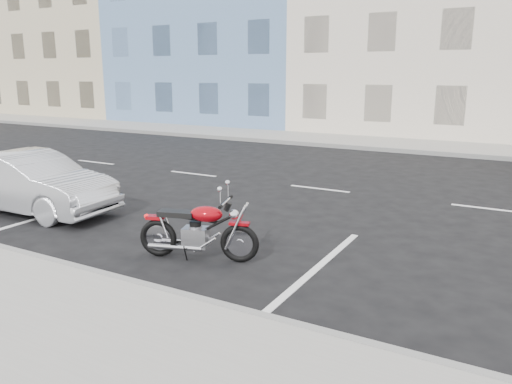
# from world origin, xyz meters

# --- Properties ---
(ground) EXTENTS (120.00, 120.00, 0.00)m
(ground) POSITION_xyz_m (0.00, 0.00, 0.00)
(ground) COLOR black
(ground) RESTS_ON ground
(sidewalk_far) EXTENTS (80.00, 3.40, 0.15)m
(sidewalk_far) POSITION_xyz_m (-5.00, 8.70, 0.07)
(sidewalk_far) COLOR gray
(sidewalk_far) RESTS_ON ground
(curb_far) EXTENTS (80.00, 0.12, 0.16)m
(curb_far) POSITION_xyz_m (-5.00, 7.00, 0.08)
(curb_far) COLOR gray
(curb_far) RESTS_ON ground
(bldg_far_west) EXTENTS (12.00, 12.00, 12.00)m
(bldg_far_west) POSITION_xyz_m (-26.00, 16.30, 6.00)
(bldg_far_west) COLOR #BEAF8D
(bldg_far_west) RESTS_ON ground
(bldg_blue) EXTENTS (12.00, 12.00, 13.00)m
(bldg_blue) POSITION_xyz_m (-14.00, 16.30, 6.50)
(bldg_blue) COLOR #5C7EAA
(bldg_blue) RESTS_ON ground
(bldg_cream) EXTENTS (12.00, 12.00, 11.50)m
(bldg_cream) POSITION_xyz_m (-2.00, 16.30, 5.75)
(bldg_cream) COLOR beige
(bldg_cream) RESTS_ON ground
(motorcycle) EXTENTS (1.90, 0.85, 0.98)m
(motorcycle) POSITION_xyz_m (-1.13, -5.37, 0.45)
(motorcycle) COLOR black
(motorcycle) RESTS_ON ground
(sedan_silver) EXTENTS (3.96, 1.55, 1.28)m
(sedan_silver) POSITION_xyz_m (-6.51, -5.03, 0.64)
(sedan_silver) COLOR #B1B4BA
(sedan_silver) RESTS_ON ground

